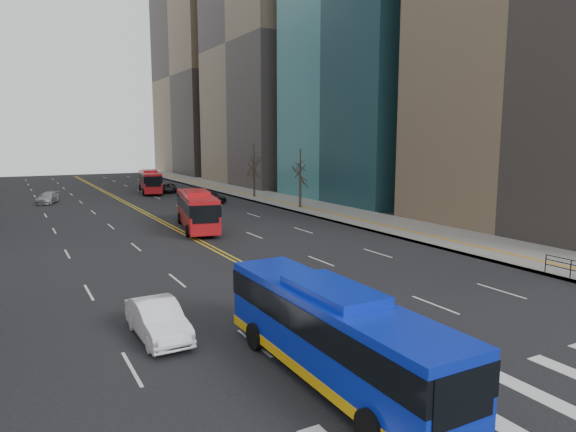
# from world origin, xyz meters

# --- Properties ---
(ground) EXTENTS (220.00, 220.00, 0.00)m
(ground) POSITION_xyz_m (0.00, 0.00, 0.00)
(ground) COLOR black
(sidewalk_right) EXTENTS (7.00, 130.00, 0.15)m
(sidewalk_right) POSITION_xyz_m (17.50, 45.00, 0.07)
(sidewalk_right) COLOR gray
(sidewalk_right) RESTS_ON ground
(crosswalk) EXTENTS (26.70, 4.00, 0.01)m
(crosswalk) POSITION_xyz_m (0.00, 0.00, 0.01)
(crosswalk) COLOR silver
(crosswalk) RESTS_ON ground
(centerline) EXTENTS (0.55, 100.00, 0.01)m
(centerline) POSITION_xyz_m (0.00, 55.00, 0.01)
(centerline) COLOR gold
(centerline) RESTS_ON ground
(office_towers) EXTENTS (83.00, 134.00, 58.00)m
(office_towers) POSITION_xyz_m (0.12, 68.51, 23.92)
(office_towers) COLOR gray
(office_towers) RESTS_ON ground
(street_trees) EXTENTS (35.20, 47.20, 7.60)m
(street_trees) POSITION_xyz_m (-7.18, 34.55, 4.87)
(street_trees) COLOR black
(street_trees) RESTS_ON ground
(blue_bus) EXTENTS (2.61, 10.85, 3.18)m
(blue_bus) POSITION_xyz_m (-3.80, 4.00, 1.67)
(blue_bus) COLOR #0C24B9
(blue_bus) RESTS_ON ground
(red_bus_near) EXTENTS (4.53, 10.77, 3.35)m
(red_bus_near) POSITION_xyz_m (1.61, 32.91, 1.87)
(red_bus_near) COLOR #AF1217
(red_bus_near) RESTS_ON ground
(red_bus_far) EXTENTS (4.08, 10.70, 3.33)m
(red_bus_far) POSITION_xyz_m (5.50, 64.65, 1.86)
(red_bus_far) COLOR #AF1217
(red_bus_far) RESTS_ON ground
(car_white) EXTENTS (1.67, 4.52, 1.48)m
(car_white) POSITION_xyz_m (-7.77, 10.30, 0.74)
(car_white) COLOR white
(car_white) RESTS_ON ground
(car_dark_mid) EXTENTS (3.15, 4.62, 1.46)m
(car_dark_mid) POSITION_xyz_m (9.12, 49.79, 0.73)
(car_dark_mid) COLOR black
(car_dark_mid) RESTS_ON ground
(car_silver) EXTENTS (3.30, 4.86, 1.31)m
(car_silver) POSITION_xyz_m (-8.31, 58.62, 0.65)
(car_silver) COLOR #939398
(car_silver) RESTS_ON ground
(car_dark_far) EXTENTS (3.23, 5.06, 1.30)m
(car_dark_far) POSITION_xyz_m (7.98, 64.08, 0.65)
(car_dark_far) COLOR black
(car_dark_far) RESTS_ON ground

